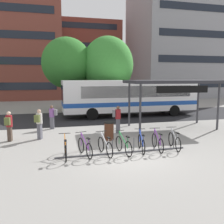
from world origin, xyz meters
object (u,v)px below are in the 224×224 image
at_px(parked_bicycle_silver_2, 105,146).
at_px(parked_bicycle_purple_5, 157,142).
at_px(commuter_olive_pack_2, 9,124).
at_px(parked_bicycle_orange_0, 65,149).
at_px(parked_bicycle_green_3, 124,145).
at_px(street_tree_1, 108,65).
at_px(transit_shelter, 173,83).
at_px(trash_bin, 109,131).
at_px(parked_bicycle_blue_4, 141,143).
at_px(commuter_grey_pack_5, 117,117).
at_px(street_tree_2, 67,63).
at_px(parked_bicycle_silver_6, 174,141).
at_px(commuter_olive_pack_1, 39,122).
at_px(parked_bicycle_purple_1, 85,147).
at_px(city_bus, 130,96).
at_px(commuter_grey_pack_4, 52,115).

height_order(parked_bicycle_silver_2, parked_bicycle_purple_5, same).
bearing_deg(commuter_olive_pack_2, parked_bicycle_purple_5, -105.82).
height_order(parked_bicycle_orange_0, commuter_olive_pack_2, commuter_olive_pack_2).
bearing_deg(parked_bicycle_green_3, street_tree_1, -18.97).
bearing_deg(transit_shelter, parked_bicycle_purple_5, -122.28).
relative_size(parked_bicycle_green_3, trash_bin, 1.66).
height_order(parked_bicycle_orange_0, trash_bin, trash_bin).
xyz_separation_m(parked_bicycle_purple_5, transit_shelter, (3.21, 4.64, 2.68)).
bearing_deg(parked_bicycle_blue_4, trash_bin, 32.37).
bearing_deg(parked_bicycle_purple_5, parked_bicycle_orange_0, 97.42).
height_order(commuter_grey_pack_5, street_tree_2, street_tree_2).
height_order(parked_bicycle_silver_6, street_tree_2, street_tree_2).
height_order(parked_bicycle_orange_0, commuter_olive_pack_1, commuter_olive_pack_1).
bearing_deg(parked_bicycle_silver_6, parked_bicycle_purple_1, 98.89).
bearing_deg(parked_bicycle_green_3, city_bus, -28.29).
bearing_deg(trash_bin, commuter_olive_pack_1, 163.92).
xyz_separation_m(parked_bicycle_green_3, parked_bicycle_blue_4, (0.91, 0.12, 0.00)).
height_order(commuter_olive_pack_1, commuter_grey_pack_5, commuter_grey_pack_5).
bearing_deg(parked_bicycle_green_3, commuter_grey_pack_5, -20.11).
xyz_separation_m(city_bus, transit_shelter, (1.19, -5.62, 1.29)).
distance_m(city_bus, street_tree_2, 7.69).
bearing_deg(parked_bicycle_silver_6, parked_bicycle_blue_4, 99.21).
distance_m(parked_bicycle_purple_5, street_tree_1, 14.93).
bearing_deg(parked_bicycle_blue_4, parked_bicycle_green_3, 108.12).
bearing_deg(commuter_olive_pack_1, transit_shelter, -58.87).
xyz_separation_m(parked_bicycle_purple_1, commuter_grey_pack_5, (2.60, 3.98, 0.60)).
height_order(parked_bicycle_purple_1, commuter_grey_pack_4, commuter_grey_pack_4).
relative_size(parked_bicycle_purple_5, trash_bin, 1.67).
height_order(parked_bicycle_purple_1, parked_bicycle_silver_2, same).
xyz_separation_m(parked_bicycle_silver_2, parked_bicycle_purple_5, (2.58, 0.05, 0.00)).
distance_m(transit_shelter, commuter_olive_pack_2, 10.60).
distance_m(parked_bicycle_purple_5, parked_bicycle_silver_6, 0.90).
height_order(parked_bicycle_green_3, commuter_olive_pack_2, commuter_olive_pack_2).
height_order(city_bus, parked_bicycle_orange_0, city_bus).
height_order(city_bus, commuter_grey_pack_5, city_bus).
bearing_deg(parked_bicycle_orange_0, parked_bicycle_silver_6, -87.54).
xyz_separation_m(parked_bicycle_purple_5, commuter_olive_pack_1, (-5.55, 3.56, 0.60)).
height_order(commuter_olive_pack_1, street_tree_1, street_tree_1).
bearing_deg(commuter_olive_pack_1, street_tree_2, 12.28).
distance_m(parked_bicycle_orange_0, parked_bicycle_green_3, 2.61).
bearing_deg(parked_bicycle_purple_1, street_tree_2, -14.12).
bearing_deg(trash_bin, parked_bicycle_purple_1, -124.50).
bearing_deg(parked_bicycle_green_3, parked_bicycle_orange_0, 80.77).
bearing_deg(commuter_olive_pack_2, parked_bicycle_silver_6, -103.09).
distance_m(parked_bicycle_orange_0, commuter_grey_pack_5, 5.38).
bearing_deg(parked_bicycle_blue_4, parked_bicycle_silver_6, -78.98).
distance_m(parked_bicycle_purple_5, trash_bin, 3.06).
xyz_separation_m(parked_bicycle_blue_4, transit_shelter, (4.02, 4.63, 2.68)).
distance_m(parked_bicycle_green_3, street_tree_2, 15.87).
distance_m(commuter_olive_pack_2, commuter_grey_pack_4, 3.61).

